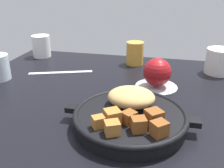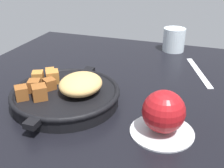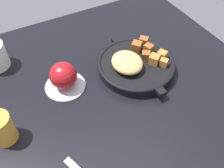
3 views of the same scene
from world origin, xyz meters
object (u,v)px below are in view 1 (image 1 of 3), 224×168
Objects in this scene: butter_knife at (61,72)px; ceramic_mug_white at (219,61)px; cast_iron_skillet at (130,115)px; red_apple at (157,72)px; white_creamer_pitcher at (41,46)px; juice_glass_amber at (135,53)px.

ceramic_mug_white is at bearing -6.73° from butter_knife.
red_apple reaches higher than cast_iron_skillet.
cast_iron_skillet is at bearing -100.43° from red_apple.
cast_iron_skillet is at bearing -45.17° from white_creamer_pitcher.
juice_glass_amber is at bearing 96.98° from cast_iron_skillet.
cast_iron_skillet is at bearing -121.07° from ceramic_mug_white.
cast_iron_skillet is 3.57× the size of red_apple.
white_creamer_pitcher is (-46.33, 20.63, -0.39)cm from red_apple.
red_apple reaches higher than ceramic_mug_white.
cast_iron_skillet is 38.45cm from butter_knife.
juice_glass_amber reaches higher than cast_iron_skillet.
butter_knife is (-31.56, 4.83, -4.39)cm from red_apple.
red_apple is 0.38× the size of butter_knife.
red_apple is 0.91× the size of ceramic_mug_white.
red_apple is (4.03, 21.91, 2.10)cm from cast_iron_skillet.
juice_glass_amber is (37.23, -1.21, -0.13)cm from white_creamer_pitcher.
red_apple is 24.97cm from ceramic_mug_white.
butter_knife is 51.93cm from ceramic_mug_white.
cast_iron_skillet is 22.38cm from red_apple.
ceramic_mug_white is (50.51, 11.41, 3.89)cm from butter_knife.
cast_iron_skillet is 41.67cm from juice_glass_amber.
red_apple is 32.23cm from butter_knife.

